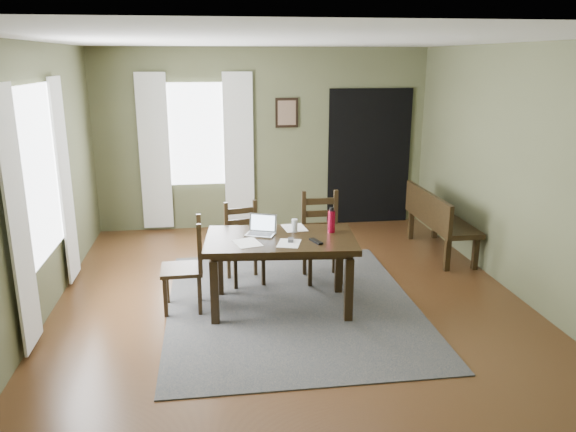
{
  "coord_description": "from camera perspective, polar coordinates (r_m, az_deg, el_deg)",
  "views": [
    {
      "loc": [
        -0.8,
        -5.45,
        2.53
      ],
      "look_at": [
        0.0,
        0.3,
        0.9
      ],
      "focal_mm": 35.0,
      "sensor_mm": 36.0,
      "label": 1
    }
  ],
  "objects": [
    {
      "name": "ground",
      "position": [
        6.06,
        0.39,
        -9.03
      ],
      "size": [
        5.0,
        6.0,
        0.01
      ],
      "color": "#492C16"
    },
    {
      "name": "room_shell",
      "position": [
        5.56,
        0.43,
        8.16
      ],
      "size": [
        5.02,
        6.02,
        2.71
      ],
      "color": "#565B3B",
      "rests_on": "ground"
    },
    {
      "name": "rug",
      "position": [
        6.06,
        0.39,
        -8.93
      ],
      "size": [
        2.6,
        3.2,
        0.01
      ],
      "color": "#3A3A3A",
      "rests_on": "ground"
    },
    {
      "name": "dining_table",
      "position": [
        5.76,
        -0.76,
        -3.08
      ],
      "size": [
        1.59,
        1.04,
        0.76
      ],
      "rotation": [
        0.0,
        0.0,
        -0.09
      ],
      "color": "black",
      "rests_on": "rug"
    },
    {
      "name": "chair_end",
      "position": [
        5.87,
        -10.23,
        -5.06
      ],
      "size": [
        0.43,
        0.43,
        0.96
      ],
      "rotation": [
        0.0,
        0.0,
        -1.55
      ],
      "color": "black",
      "rests_on": "rug"
    },
    {
      "name": "chair_back_left",
      "position": [
        6.53,
        -4.48,
        -2.86
      ],
      "size": [
        0.48,
        0.48,
        0.93
      ],
      "rotation": [
        0.0,
        0.0,
        0.2
      ],
      "color": "black",
      "rests_on": "rug"
    },
    {
      "name": "chair_back_right",
      "position": [
        6.59,
        3.46,
        -2.23
      ],
      "size": [
        0.45,
        0.45,
        1.03
      ],
      "rotation": [
        0.0,
        0.0,
        0.01
      ],
      "color": "black",
      "rests_on": "rug"
    },
    {
      "name": "bench",
      "position": [
        7.7,
        14.88,
        -0.09
      ],
      "size": [
        0.48,
        1.5,
        0.85
      ],
      "rotation": [
        0.0,
        0.0,
        1.57
      ],
      "color": "black",
      "rests_on": "ground"
    },
    {
      "name": "laptop",
      "position": [
        5.84,
        -2.71,
        -1.33
      ],
      "size": [
        0.36,
        0.32,
        0.2
      ],
      "rotation": [
        0.0,
        0.0,
        -0.37
      ],
      "color": "#B7B7BC",
      "rests_on": "dining_table"
    },
    {
      "name": "computer_mouse",
      "position": [
        5.59,
        0.28,
        -2.46
      ],
      "size": [
        0.07,
        0.1,
        0.03
      ],
      "primitive_type": "cube",
      "rotation": [
        0.0,
        0.0,
        -0.17
      ],
      "color": "#3F3F42",
      "rests_on": "dining_table"
    },
    {
      "name": "tv_remote",
      "position": [
        5.58,
        2.86,
        -2.58
      ],
      "size": [
        0.11,
        0.2,
        0.02
      ],
      "primitive_type": "cube",
      "rotation": [
        0.0,
        0.0,
        0.34
      ],
      "color": "black",
      "rests_on": "dining_table"
    },
    {
      "name": "drinking_glass",
      "position": [
        5.89,
        0.67,
        -0.97
      ],
      "size": [
        0.08,
        0.08,
        0.14
      ],
      "primitive_type": "cylinder",
      "rotation": [
        0.0,
        0.0,
        0.43
      ],
      "color": "silver",
      "rests_on": "dining_table"
    },
    {
      "name": "water_bottle",
      "position": [
        5.88,
        4.44,
        -0.5
      ],
      "size": [
        0.09,
        0.09,
        0.27
      ],
      "rotation": [
        0.0,
        0.0,
        0.14
      ],
      "color": "#A70C2C",
      "rests_on": "dining_table"
    },
    {
      "name": "paper_a",
      "position": [
        5.57,
        -4.15,
        -2.73
      ],
      "size": [
        0.31,
        0.36,
        0.0
      ],
      "primitive_type": "cube",
      "rotation": [
        0.0,
        0.0,
        0.27
      ],
      "color": "white",
      "rests_on": "dining_table"
    },
    {
      "name": "paper_c",
      "position": [
        6.04,
        0.65,
        -1.21
      ],
      "size": [
        0.26,
        0.32,
        0.0
      ],
      "primitive_type": "cube",
      "rotation": [
        0.0,
        0.0,
        0.11
      ],
      "color": "white",
      "rests_on": "dining_table"
    },
    {
      "name": "paper_e",
      "position": [
        5.54,
        0.1,
        -2.79
      ],
      "size": [
        0.28,
        0.33,
        0.0
      ],
      "primitive_type": "cube",
      "rotation": [
        0.0,
        0.0,
        -0.28
      ],
      "color": "white",
      "rests_on": "dining_table"
    },
    {
      "name": "window_left",
      "position": [
        5.99,
        -24.02,
        3.93
      ],
      "size": [
        0.01,
        1.3,
        1.7
      ],
      "color": "white",
      "rests_on": "ground"
    },
    {
      "name": "window_back",
      "position": [
        8.49,
        -9.29,
        8.18
      ],
      "size": [
        1.0,
        0.01,
        1.5
      ],
      "color": "white",
      "rests_on": "ground"
    },
    {
      "name": "curtain_left_near",
      "position": [
        5.27,
        -25.75,
        -0.53
      ],
      "size": [
        0.03,
        0.48,
        2.3
      ],
      "color": "silver",
      "rests_on": "ground"
    },
    {
      "name": "curtain_left_far",
      "position": [
        6.81,
        -21.73,
        3.29
      ],
      "size": [
        0.03,
        0.48,
        2.3
      ],
      "color": "silver",
      "rests_on": "ground"
    },
    {
      "name": "curtain_back_left",
      "position": [
        8.53,
        -13.41,
        6.3
      ],
      "size": [
        0.44,
        0.03,
        2.3
      ],
      "color": "silver",
      "rests_on": "ground"
    },
    {
      "name": "curtain_back_right",
      "position": [
        8.5,
        -5.02,
        6.64
      ],
      "size": [
        0.44,
        0.03,
        2.3
      ],
      "color": "silver",
      "rests_on": "ground"
    },
    {
      "name": "framed_picture",
      "position": [
        8.53,
        -0.14,
        10.45
      ],
      "size": [
        0.34,
        0.03,
        0.44
      ],
      "color": "black",
      "rests_on": "ground"
    },
    {
      "name": "doorway_back",
      "position": [
        8.89,
        8.24,
        5.95
      ],
      "size": [
        1.3,
        0.03,
        2.1
      ],
      "color": "black",
      "rests_on": "ground"
    }
  ]
}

